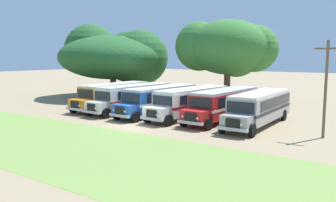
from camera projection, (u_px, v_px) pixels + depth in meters
name	position (u px, v px, depth m)	size (l,w,h in m)	color
ground_plane	(135.00, 126.00, 29.87)	(220.00, 220.00, 0.00)	#937F60
foreground_grass_strip	(63.00, 144.00, 23.73)	(80.00, 10.71, 0.01)	olive
parked_bus_slot_0	(114.00, 94.00, 39.67)	(2.81, 10.86, 2.82)	orange
parked_bus_slot_1	(133.00, 97.00, 37.59)	(3.25, 10.92, 2.82)	silver
parked_bus_slot_2	(160.00, 99.00, 35.65)	(3.14, 10.90, 2.82)	#23519E
parked_bus_slot_3	(191.00, 101.00, 33.88)	(3.45, 10.96, 2.82)	silver
parked_bus_slot_4	(224.00, 103.00, 32.38)	(3.04, 10.89, 2.82)	red
parked_bus_slot_5	(260.00, 107.00, 30.04)	(2.84, 10.86, 2.82)	#9E9993
broad_shade_tree	(228.00, 48.00, 45.29)	(12.81, 10.85, 10.56)	brown
secondary_tree	(116.00, 56.00, 51.30)	(15.58, 15.55, 10.62)	brown
utility_pole	(326.00, 86.00, 24.93)	(1.80, 0.20, 7.05)	brown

